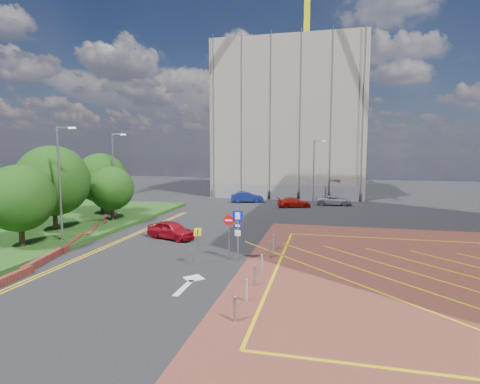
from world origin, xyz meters
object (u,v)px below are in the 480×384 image
(lamp_left_far, at_px, (114,171))
(tree_d, at_px, (101,178))
(lamp_back, at_px, (314,169))
(car_red_left, at_px, (171,230))
(sign_cluster, at_px, (234,229))
(car_blue_back, at_px, (247,197))
(car_red_back, at_px, (294,202))
(tree_a, at_px, (19,198))
(warning_sign, at_px, (196,242))
(car_silver_back, at_px, (334,200))
(tree_b, at_px, (53,181))
(tree_c, at_px, (112,188))
(lamp_left_near, at_px, (60,179))

(lamp_left_far, bearing_deg, tree_d, 154.32)
(lamp_back, bearing_deg, car_red_left, -113.40)
(lamp_back, height_order, sign_cluster, lamp_back)
(car_blue_back, bearing_deg, car_red_back, -132.57)
(tree_a, bearing_deg, car_blue_back, 69.88)
(tree_a, relative_size, lamp_back, 0.68)
(tree_d, relative_size, warning_sign, 2.71)
(lamp_back, height_order, car_silver_back, lamp_back)
(lamp_left_far, distance_m, sign_cluster, 18.58)
(lamp_back, xyz_separation_m, car_red_back, (-2.13, -4.48, -3.79))
(lamp_back, bearing_deg, lamp_left_far, -139.14)
(car_red_left, distance_m, car_red_back, 19.67)
(tree_d, distance_m, lamp_left_far, 2.44)
(tree_b, height_order, sign_cluster, tree_b)
(tree_d, bearing_deg, tree_a, -79.11)
(warning_sign, distance_m, car_red_left, 7.29)
(tree_a, bearing_deg, car_silver_back, 52.07)
(lamp_left_far, distance_m, car_red_back, 20.43)
(tree_b, xyz_separation_m, tree_c, (2.00, 5.00, -1.04))
(car_red_back, bearing_deg, tree_d, 102.76)
(car_blue_back, bearing_deg, car_red_left, 158.48)
(tree_a, bearing_deg, tree_b, 106.70)
(car_red_left, bearing_deg, tree_a, 141.87)
(tree_c, distance_m, car_silver_back, 26.01)
(warning_sign, xyz_separation_m, car_red_back, (3.56, 24.11, -0.86))
(sign_cluster, bearing_deg, tree_b, 165.74)
(tree_c, relative_size, lamp_left_near, 0.61)
(tree_d, bearing_deg, sign_cluster, -35.58)
(tree_a, bearing_deg, car_red_back, 55.87)
(tree_c, relative_size, car_blue_back, 1.18)
(lamp_left_far, xyz_separation_m, car_blue_back, (10.10, 14.42, -3.97))
(tree_a, distance_m, car_silver_back, 33.55)
(tree_d, xyz_separation_m, car_blue_back, (12.18, 13.42, -3.18))
(lamp_left_near, bearing_deg, car_red_back, 56.28)
(lamp_left_near, height_order, sign_cluster, lamp_left_near)
(car_blue_back, bearing_deg, tree_c, 133.04)
(warning_sign, bearing_deg, tree_c, 138.32)
(lamp_left_far, distance_m, car_silver_back, 25.74)
(tree_d, bearing_deg, warning_sign, -42.38)
(tree_a, bearing_deg, lamp_left_near, 51.70)
(tree_c, height_order, car_red_left, tree_c)
(tree_b, distance_m, sign_cluster, 16.46)
(car_blue_back, xyz_separation_m, car_silver_back, (10.87, -0.05, -0.10))
(tree_b, height_order, lamp_left_near, lamp_left_near)
(tree_b, height_order, tree_c, tree_b)
(tree_d, distance_m, car_red_left, 13.59)
(lamp_back, bearing_deg, car_silver_back, -33.51)
(tree_b, relative_size, lamp_left_far, 0.84)
(tree_b, distance_m, car_red_left, 10.43)
(lamp_left_near, xyz_separation_m, warning_sign, (10.81, -2.59, -3.23))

